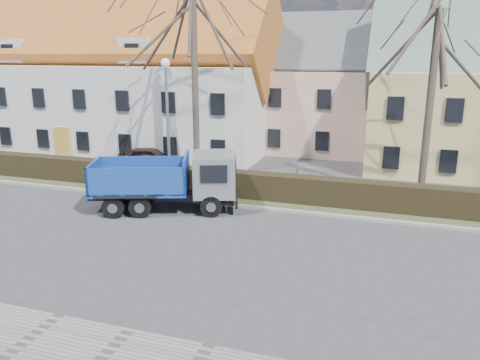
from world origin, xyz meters
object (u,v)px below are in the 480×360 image
(cart_frame, at_px, (165,191))
(dump_truck, at_px, (160,181))
(streetlight, at_px, (168,123))
(parked_car_a, at_px, (150,157))

(cart_frame, bearing_deg, dump_truck, -69.35)
(dump_truck, bearing_deg, streetlight, 90.43)
(parked_car_a, bearing_deg, cart_frame, -160.66)
(streetlight, bearing_deg, dump_truck, -69.72)
(streetlight, xyz_separation_m, cart_frame, (0.77, -2.11, -3.10))
(streetlight, relative_size, cart_frame, 9.30)
(cart_frame, distance_m, parked_car_a, 6.62)
(streetlight, bearing_deg, cart_frame, -70.03)
(streetlight, relative_size, parked_car_a, 1.74)
(streetlight, distance_m, cart_frame, 3.83)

